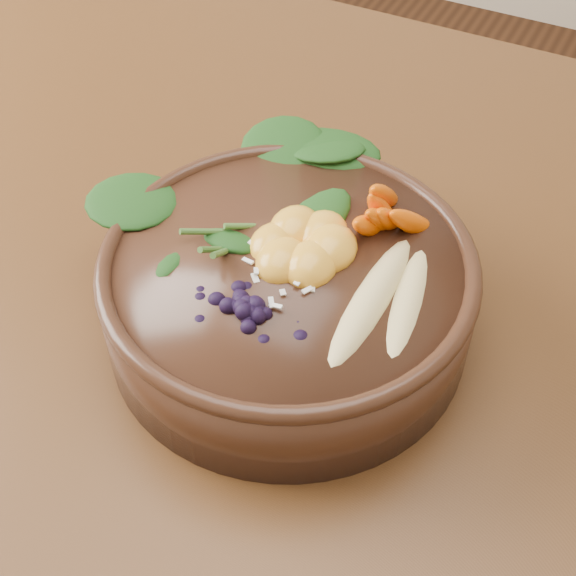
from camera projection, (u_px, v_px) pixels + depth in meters
name	position (u px, v px, depth m)	size (l,w,h in m)	color
ground	(233.00, 528.00, 1.39)	(4.00, 4.00, 0.00)	#381E0F
dining_table	(205.00, 255.00, 0.91)	(1.60, 0.90, 0.75)	#331C0C
stoneware_bowl	(288.00, 296.00, 0.68)	(0.31, 0.31, 0.08)	#402518
kale_heap	(279.00, 176.00, 0.69)	(0.21, 0.18, 0.05)	#1C4B16
carrot_cluster	(401.00, 186.00, 0.65)	(0.06, 0.06, 0.09)	#F76200
banana_halves	(391.00, 287.00, 0.61)	(0.07, 0.17, 0.03)	#E0CC84
mandarin_cluster	(303.00, 232.00, 0.65)	(0.09, 0.10, 0.03)	gold
blueberry_pile	(246.00, 294.00, 0.60)	(0.14, 0.11, 0.04)	black
coconut_flakes	(276.00, 274.00, 0.64)	(0.10, 0.08, 0.01)	white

